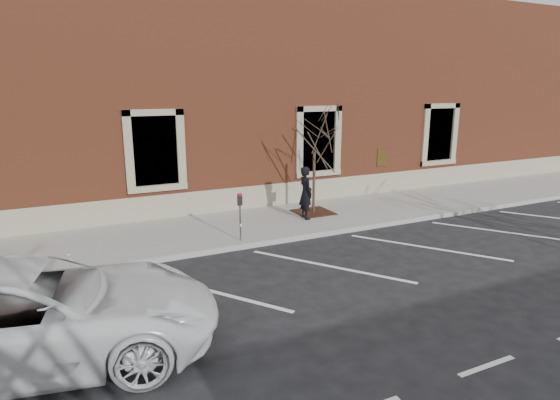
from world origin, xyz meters
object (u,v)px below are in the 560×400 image
parking_meter (240,208)px  sapling (315,135)px  man (306,193)px  white_truck (30,314)px

parking_meter → sapling: 4.14m
parking_meter → sapling: (3.35, 1.71, 1.73)m
man → sapling: size_ratio=0.45×
white_truck → parking_meter: bearing=-42.1°
man → sapling: sapling is taller
man → white_truck: (-7.87, -5.08, -0.18)m
sapling → parking_meter: bearing=-153.0°
parking_meter → sapling: sapling is taller
white_truck → sapling: bearing=-45.9°
sapling → white_truck: size_ratio=0.64×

